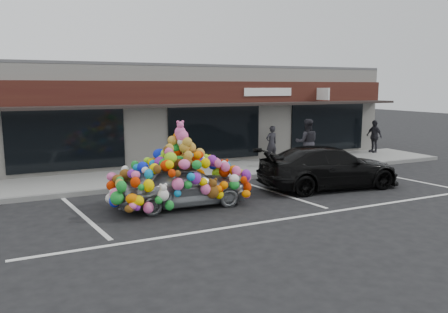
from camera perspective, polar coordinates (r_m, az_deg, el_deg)
name	(u,v)px	position (r m, az deg, el deg)	size (l,w,h in m)	color
ground	(198,204)	(12.80, -3.39, -6.23)	(90.00, 90.00, 0.00)	black
shop_building	(128,114)	(20.46, -12.37, 5.49)	(24.00, 7.20, 4.31)	white
sidewalk	(158,176)	(16.47, -8.61, -2.58)	(26.00, 3.00, 0.15)	gray
kerb	(171,184)	(15.07, -6.96, -3.64)	(26.00, 0.18, 0.16)	slate
parking_stripe_left	(83,216)	(12.22, -17.93, -7.40)	(0.12, 4.40, 0.01)	silver
parking_stripe_mid	(276,193)	(14.21, 6.86, -4.71)	(0.12, 4.40, 0.01)	silver
parking_stripe_right	(399,178)	(17.64, 21.91, -2.60)	(0.12, 4.40, 0.01)	silver
lane_line	(301,216)	(11.78, 10.06, -7.70)	(14.00, 0.12, 0.01)	silver
toy_car	(181,179)	(12.49, -5.60, -2.94)	(2.72, 4.07, 2.31)	gray
black_sedan	(329,167)	(15.09, 13.55, -1.35)	(4.87, 1.98, 1.41)	black
pedestrian_a	(272,143)	(19.35, 6.22, 1.74)	(0.56, 0.37, 1.53)	black
pedestrian_b	(307,142)	(18.25, 10.76, 1.83)	(0.94, 0.73, 1.93)	black
pedestrian_c	(374,136)	(22.89, 19.00, 2.52)	(0.39, 0.94, 1.60)	#252429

